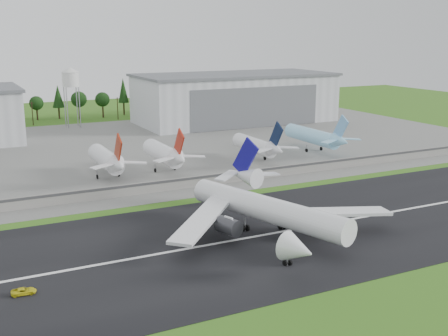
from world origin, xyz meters
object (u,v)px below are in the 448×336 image
main_airliner (268,215)px  ground_vehicle (24,291)px  parked_jet_red_b (166,154)px  parked_jet_skyblue (317,137)px  parked_jet_navy (259,146)px  parked_jet_red_a (108,160)px

main_airliner → ground_vehicle: 54.66m
parked_jet_red_b → parked_jet_skyblue: bearing=4.4°
ground_vehicle → parked_jet_red_b: 92.06m
parked_jet_navy → parked_jet_skyblue: bearing=9.9°
ground_vehicle → main_airliner: bearing=-78.8°
main_airliner → parked_jet_skyblue: main_airliner is taller
ground_vehicle → parked_jet_skyblue: parked_jet_skyblue is taller
parked_jet_red_a → parked_jet_skyblue: size_ratio=0.84×
ground_vehicle → parked_jet_navy: 116.64m
parked_jet_red_b → parked_jet_skyblue: 64.42m
parked_jet_red_a → parked_jet_red_b: (19.45, 0.01, 0.06)m
ground_vehicle → parked_jet_skyblue: bearing=-52.4°
main_airliner → parked_jet_navy: size_ratio=1.85×
parked_jet_red_b → parked_jet_navy: size_ratio=1.00×
main_airliner → parked_jet_red_b: 67.01m
parked_jet_red_a → parked_jet_navy: parked_jet_red_a is taller
ground_vehicle → parked_jet_red_b: parked_jet_red_b is taller
parked_jet_navy → ground_vehicle: bearing=-140.8°
parked_jet_navy → parked_jet_red_a: bearing=180.0°
parked_jet_skyblue → main_airliner: bearing=-132.1°
parked_jet_navy → parked_jet_skyblue: parked_jet_skyblue is taller
ground_vehicle → parked_jet_navy: bearing=-46.7°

